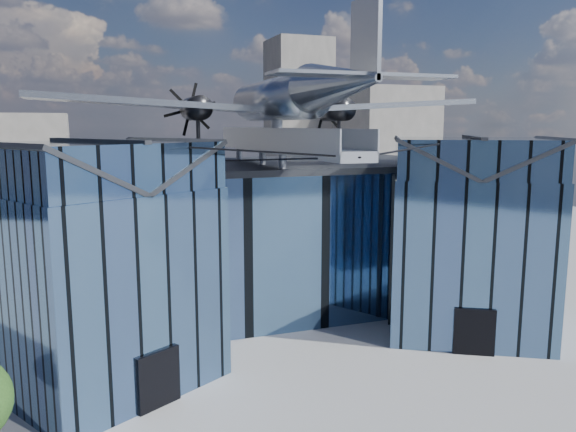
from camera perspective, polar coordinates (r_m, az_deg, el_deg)
name	(u,v)px	position (r m, az deg, el deg)	size (l,w,h in m)	color
ground_plane	(300,345)	(33.01, 1.21, -12.97)	(120.00, 120.00, 0.00)	gray
museum	(268,232)	(36.71, -2.03, -1.66)	(32.88, 24.50, 17.60)	#476892
bg_towers	(179,143)	(80.02, -10.97, 7.29)	(77.00, 24.50, 26.00)	slate
tree_plaza_e	(542,254)	(43.31, 24.39, -3.54)	(3.40, 3.40, 5.20)	#382416
tree_side_e	(446,227)	(53.43, 15.80, -1.11)	(3.52, 3.52, 4.75)	#382416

